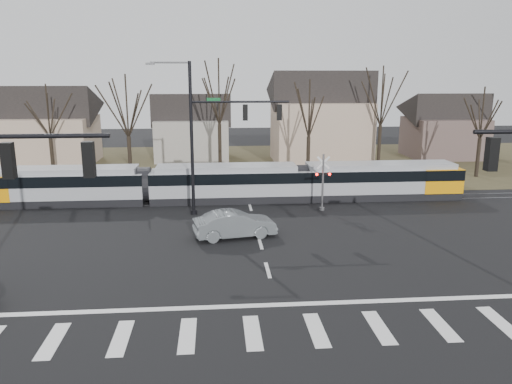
{
  "coord_description": "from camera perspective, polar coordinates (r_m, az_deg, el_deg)",
  "views": [
    {
      "loc": [
        -2.46,
        -20.76,
        9.3
      ],
      "look_at": [
        0.0,
        9.0,
        2.3
      ],
      "focal_mm": 35.0,
      "sensor_mm": 36.0,
      "label": 1
    }
  ],
  "objects": [
    {
      "name": "house_c",
      "position": [
        55.12,
        7.38,
        8.86
      ],
      "size": [
        10.8,
        8.64,
        10.1
      ],
      "color": "tan",
      "rests_on": "ground"
    },
    {
      "name": "tree_row",
      "position": [
        47.17,
        0.73,
        7.96
      ],
      "size": [
        59.2,
        7.2,
        10.0
      ],
      "color": "black",
      "rests_on": "ground"
    },
    {
      "name": "ground",
      "position": [
        22.88,
        1.89,
        -10.8
      ],
      "size": [
        140.0,
        140.0,
        0.0
      ],
      "primitive_type": "plane",
      "color": "black"
    },
    {
      "name": "house_a",
      "position": [
        57.7,
        -22.6,
        7.39
      ],
      "size": [
        9.72,
        8.64,
        8.6
      ],
      "color": "tan",
      "rests_on": "ground"
    },
    {
      "name": "signal_pole_far",
      "position": [
        33.45,
        -4.64,
        6.97
      ],
      "size": [
        9.28,
        0.44,
        10.2
      ],
      "color": "black",
      "rests_on": "ground"
    },
    {
      "name": "house_d",
      "position": [
        61.95,
        20.76,
        7.41
      ],
      "size": [
        8.64,
        7.56,
        7.65
      ],
      "color": "brown",
      "rests_on": "ground"
    },
    {
      "name": "house_b",
      "position": [
        57.06,
        -7.32,
        7.73
      ],
      "size": [
        8.64,
        7.56,
        7.65
      ],
      "color": "gray",
      "rests_on": "ground"
    },
    {
      "name": "lane_dashes",
      "position": [
        37.99,
        -0.87,
        -0.97
      ],
      "size": [
        0.18,
        30.0,
        0.01
      ],
      "color": "silver",
      "rests_on": "ground"
    },
    {
      "name": "crosswalk",
      "position": [
        19.32,
        3.3,
        -15.59
      ],
      "size": [
        27.0,
        2.6,
        0.01
      ],
      "color": "silver",
      "rests_on": "ground"
    },
    {
      "name": "stop_line",
      "position": [
        21.26,
        2.46,
        -12.75
      ],
      "size": [
        28.0,
        0.35,
        0.01
      ],
      "primitive_type": "cube",
      "color": "silver",
      "rests_on": "ground"
    },
    {
      "name": "sedan",
      "position": [
        29.3,
        -2.44,
        -3.7
      ],
      "size": [
        3.56,
        5.47,
        1.59
      ],
      "primitive_type": "imported",
      "rotation": [
        0.0,
        0.0,
        1.77
      ],
      "color": "slate",
      "rests_on": "ground"
    },
    {
      "name": "rail_crossing_signal",
      "position": [
        35.16,
        7.63,
        0.9
      ],
      "size": [
        1.08,
        0.36,
        4.0
      ],
      "color": "#59595B",
      "rests_on": "ground"
    },
    {
      "name": "rail_pair",
      "position": [
        37.79,
        -0.85,
        -1.01
      ],
      "size": [
        90.0,
        1.52,
        0.06
      ],
      "color": "#59595E",
      "rests_on": "ground"
    },
    {
      "name": "grass_verge",
      "position": [
        53.63,
        -2.03,
        3.21
      ],
      "size": [
        140.0,
        28.0,
        0.01
      ],
      "primitive_type": "cube",
      "color": "#38331E",
      "rests_on": "ground"
    },
    {
      "name": "tram",
      "position": [
        37.58,
        -3.61,
        1.19
      ],
      "size": [
        36.31,
        2.7,
        2.75
      ],
      "color": "gray",
      "rests_on": "ground"
    }
  ]
}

